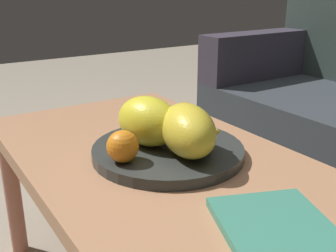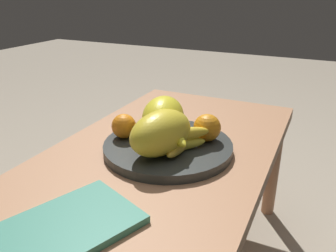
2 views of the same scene
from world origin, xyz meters
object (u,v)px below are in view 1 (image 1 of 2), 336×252
at_px(coffee_table, 174,186).
at_px(melon_smaller_beside, 188,130).
at_px(orange_front, 185,117).
at_px(orange_left, 123,146).
at_px(fruit_bowl, 168,151).
at_px(banana_bunch, 191,134).
at_px(magazine, 282,235).
at_px(melon_large_front, 148,121).

distance_m(coffee_table, melon_smaller_beside, 0.14).
bearing_deg(orange_front, orange_left, -69.56).
xyz_separation_m(fruit_bowl, banana_bunch, (0.03, 0.04, 0.04)).
bearing_deg(banana_bunch, magazine, -11.63).
xyz_separation_m(orange_front, banana_bunch, (0.09, -0.05, -0.01)).
height_order(orange_front, magazine, orange_front).
xyz_separation_m(melon_smaller_beside, orange_front, (-0.12, 0.08, -0.02)).
bearing_deg(melon_smaller_beside, banana_bunch, 135.70).
height_order(coffee_table, magazine, magazine).
relative_size(coffee_table, orange_left, 16.58).
bearing_deg(melon_large_front, banana_bunch, 50.03).
height_order(orange_front, banana_bunch, orange_front).
bearing_deg(orange_front, melon_large_front, -78.53).
bearing_deg(banana_bunch, orange_left, -92.49).
height_order(melon_large_front, orange_front, melon_large_front).
bearing_deg(magazine, orange_left, -142.57).
bearing_deg(orange_left, fruit_bowl, 99.32).
height_order(fruit_bowl, melon_large_front, melon_large_front).
bearing_deg(orange_left, orange_front, 110.44).
distance_m(orange_front, banana_bunch, 0.10).
relative_size(coffee_table, banana_bunch, 7.45).
bearing_deg(banana_bunch, orange_front, 152.44).
distance_m(melon_smaller_beside, orange_front, 0.15).
bearing_deg(orange_left, banana_bunch, 87.51).
xyz_separation_m(banana_bunch, magazine, (0.35, -0.07, -0.05)).
height_order(orange_front, orange_left, orange_front).
xyz_separation_m(coffee_table, orange_front, (-0.12, 0.11, 0.11)).
height_order(coffee_table, orange_left, orange_left).
distance_m(coffee_table, orange_left, 0.16).
bearing_deg(orange_front, melon_smaller_beside, -32.99).
distance_m(melon_smaller_beside, banana_bunch, 0.06).
xyz_separation_m(melon_large_front, banana_bunch, (0.06, 0.08, -0.03)).
distance_m(melon_large_front, orange_front, 0.13).
bearing_deg(orange_front, coffee_table, -43.30).
bearing_deg(magazine, melon_smaller_beside, -165.20).
relative_size(melon_large_front, orange_left, 2.38).
distance_m(fruit_bowl, orange_front, 0.12).
height_order(melon_large_front, banana_bunch, melon_large_front).
distance_m(coffee_table, banana_bunch, 0.13).
bearing_deg(banana_bunch, melon_large_front, -129.97).
xyz_separation_m(coffee_table, magazine, (0.32, -0.01, 0.06)).
distance_m(fruit_bowl, melon_large_front, 0.09).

